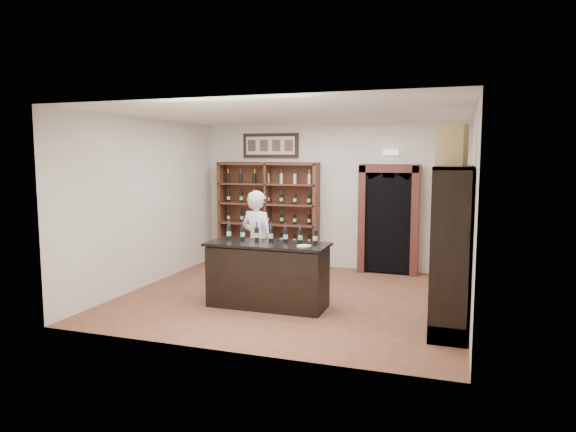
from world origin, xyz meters
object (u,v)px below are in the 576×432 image
(wine_shelf, at_px, (269,214))
(counter_bottle_0, at_px, (229,233))
(side_cabinet, at_px, (453,276))
(shopkeeper, at_px, (257,242))
(wine_crate, at_px, (452,145))
(tasting_counter, at_px, (268,275))

(wine_shelf, height_order, counter_bottle_0, wine_shelf)
(wine_shelf, distance_m, side_cabinet, 5.02)
(side_cabinet, bearing_deg, shopkeeper, 161.73)
(wine_crate, bearing_deg, counter_bottle_0, -163.77)
(wine_shelf, height_order, side_cabinet, same)
(counter_bottle_0, height_order, wine_crate, wine_crate)
(tasting_counter, relative_size, side_cabinet, 0.85)
(wine_shelf, height_order, shopkeeper, wine_shelf)
(shopkeeper, relative_size, wine_crate, 3.30)
(wine_shelf, relative_size, side_cabinet, 1.00)
(wine_crate, bearing_deg, wine_shelf, 163.09)
(wine_shelf, xyz_separation_m, tasting_counter, (1.10, -2.93, -0.61))
(wine_shelf, distance_m, counter_bottle_0, 2.82)
(counter_bottle_0, bearing_deg, tasting_counter, -11.08)
(tasting_counter, bearing_deg, shopkeeper, 122.29)
(tasting_counter, relative_size, shopkeeper, 1.07)
(counter_bottle_0, bearing_deg, shopkeeper, 68.61)
(tasting_counter, relative_size, counter_bottle_0, 6.27)
(shopkeeper, bearing_deg, wine_shelf, -58.49)
(shopkeeper, distance_m, wine_crate, 3.67)
(wine_shelf, xyz_separation_m, counter_bottle_0, (0.38, -2.79, 0.01))
(wine_shelf, relative_size, tasting_counter, 1.17)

